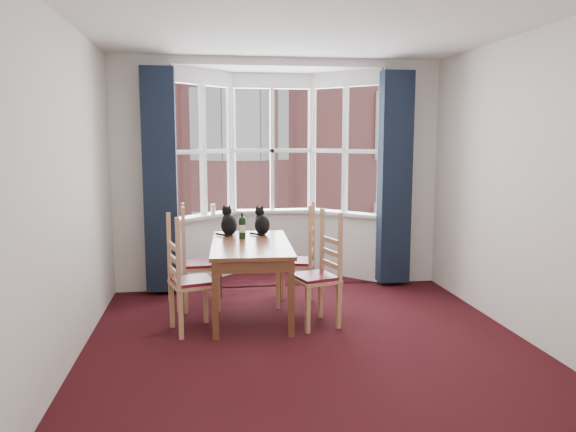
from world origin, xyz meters
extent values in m
plane|color=black|center=(0.00, 0.00, 0.00)|extent=(4.50, 4.50, 0.00)
plane|color=white|center=(0.00, 0.00, 2.80)|extent=(4.50, 4.50, 0.00)
plane|color=silver|center=(-2.00, 0.00, 1.40)|extent=(0.00, 4.50, 4.50)
plane|color=silver|center=(2.00, 0.00, 1.40)|extent=(0.00, 4.50, 4.50)
plane|color=silver|center=(0.00, -2.25, 1.40)|extent=(4.00, 0.00, 4.00)
cube|color=silver|center=(-1.65, 2.25, 1.40)|extent=(0.70, 0.12, 2.80)
cube|color=silver|center=(1.65, 2.25, 1.40)|extent=(0.70, 0.12, 2.80)
cube|color=#162133|center=(-1.42, 2.07, 1.35)|extent=(0.38, 0.22, 2.60)
cube|color=#162133|center=(1.42, 2.07, 1.35)|extent=(0.38, 0.22, 2.60)
cube|color=brown|center=(-0.45, 1.10, 0.75)|extent=(0.87, 1.53, 0.04)
cube|color=brown|center=(-0.83, 0.43, 0.37)|extent=(0.06, 0.06, 0.73)
cube|color=brown|center=(-0.76, 1.82, 0.37)|extent=(0.06, 0.06, 0.73)
cube|color=brown|center=(-0.13, 0.39, 0.37)|extent=(0.06, 0.06, 0.73)
cube|color=brown|center=(-0.06, 1.78, 0.37)|extent=(0.06, 0.06, 0.73)
cube|color=tan|center=(-1.03, 0.69, 0.48)|extent=(0.50, 0.51, 0.06)
cube|color=#590F19|center=(-1.03, 0.69, 0.49)|extent=(0.45, 0.47, 0.03)
cube|color=tan|center=(-0.96, 1.43, 0.48)|extent=(0.42, 0.44, 0.06)
cube|color=#590F19|center=(-0.96, 1.43, 0.49)|extent=(0.38, 0.40, 0.03)
cube|color=tan|center=(0.15, 0.68, 0.48)|extent=(0.51, 0.52, 0.06)
cube|color=#590F19|center=(0.15, 0.68, 0.49)|extent=(0.46, 0.47, 0.03)
cube|color=tan|center=(0.07, 1.40, 0.48)|extent=(0.50, 0.51, 0.06)
cube|color=#590F19|center=(0.07, 1.40, 0.49)|extent=(0.45, 0.46, 0.03)
ellipsoid|color=black|center=(-0.65, 1.60, 0.88)|extent=(0.23, 0.27, 0.23)
sphere|color=black|center=(-0.67, 1.68, 1.03)|extent=(0.13, 0.13, 0.11)
cone|color=black|center=(-0.70, 1.67, 1.08)|extent=(0.05, 0.05, 0.05)
cone|color=black|center=(-0.64, 1.69, 1.08)|extent=(0.05, 0.05, 0.05)
ellipsoid|color=black|center=(-0.28, 1.59, 0.88)|extent=(0.22, 0.26, 0.22)
sphere|color=black|center=(-0.30, 1.66, 1.02)|extent=(0.13, 0.13, 0.11)
cone|color=black|center=(-0.33, 1.66, 1.07)|extent=(0.05, 0.05, 0.05)
cone|color=black|center=(-0.27, 1.67, 1.07)|extent=(0.05, 0.05, 0.05)
cylinder|color=black|center=(-0.52, 1.36, 0.88)|extent=(0.07, 0.07, 0.21)
sphere|color=black|center=(-0.52, 1.36, 0.98)|extent=(0.07, 0.07, 0.07)
cylinder|color=black|center=(-0.52, 1.36, 1.02)|extent=(0.03, 0.03, 0.09)
cylinder|color=gold|center=(-0.52, 1.36, 1.06)|extent=(0.03, 0.03, 0.02)
cylinder|color=silver|center=(-0.52, 1.36, 0.88)|extent=(0.08, 0.08, 0.08)
cylinder|color=white|center=(-0.81, 2.60, 0.94)|extent=(0.06, 0.06, 0.14)
plane|color=#333335|center=(0.00, 32.25, -6.00)|extent=(80.00, 80.00, 0.00)
cube|color=#A65B55|center=(0.00, 14.25, 1.00)|extent=(18.00, 6.00, 14.00)
cylinder|color=#A65B55|center=(0.00, 11.25, 1.00)|extent=(3.20, 3.20, 14.00)
camera|label=1|loc=(-0.89, -4.60, 1.85)|focal=35.00mm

